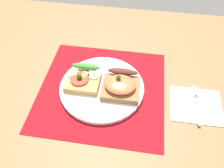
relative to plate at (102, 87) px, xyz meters
The scene contains 7 objects.
ground_plane 2.50cm from the plate, ahead, with size 120.00×90.00×3.20cm, color olive.
placemat 0.75cm from the plate, ahead, with size 36.60×35.54×0.30cm, color maroon.
plate is the anchor object (origin of this frame).
sandwich_egg_tomato 6.10cm from the plate, behind, with size 9.75×9.51×4.03cm.
sandwich_salmon 6.09cm from the plate, ahead, with size 10.61×10.58×5.37cm.
napkin 27.14cm from the plate, ahead, with size 14.18×12.12×0.60cm, color white.
fork 27.29cm from the plate, ahead, with size 1.62×13.44×0.32cm.
Camera 1 is at (9.15, -40.85, 52.08)cm, focal length 35.97 mm.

